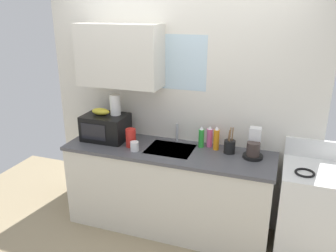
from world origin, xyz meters
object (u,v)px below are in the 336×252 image
microwave (106,127)px  utensil_crock (230,146)px  paper_towel_roll (115,105)px  dish_soap_bottle_green (201,137)px  cereal_canister (131,138)px  dish_soap_bottle_orange (216,139)px  stove_range (312,214)px  dish_soap_bottle_pink (210,137)px  mug_white (135,146)px  coffee_maker (254,147)px  banana_bunch (101,111)px

microwave → utensil_crock: (1.32, 0.07, -0.07)m
paper_towel_roll → dish_soap_bottle_green: (0.92, 0.07, -0.28)m
cereal_canister → utensil_crock: utensil_crock is taller
utensil_crock → dish_soap_bottle_orange: bearing=164.1°
dish_soap_bottle_green → paper_towel_roll: bearing=-175.4°
stove_range → utensil_crock: 0.97m
microwave → paper_towel_roll: size_ratio=2.09×
dish_soap_bottle_orange → cereal_canister: bearing=-165.9°
dish_soap_bottle_pink → dish_soap_bottle_orange: size_ratio=0.91×
paper_towel_roll → mug_white: paper_towel_roll is taller
coffee_maker → stove_range: bearing=-10.2°
dish_soap_bottle_pink → utensil_crock: 0.24m
dish_soap_bottle_pink → paper_towel_roll: bearing=-173.4°
banana_bunch → dish_soap_bottle_orange: banana_bunch is taller
stove_range → dish_soap_bottle_green: 1.25m
dish_soap_bottle_pink → dish_soap_bottle_orange: bearing=-34.4°
paper_towel_roll → dish_soap_bottle_pink: (1.00, 0.11, -0.28)m
microwave → dish_soap_bottle_orange: bearing=5.4°
banana_bunch → utensil_crock: banana_bunch is taller
banana_bunch → stove_range: bearing=-1.2°
cereal_canister → mug_white: 0.13m
banana_bunch → paper_towel_roll: paper_towel_roll is taller
stove_range → cereal_canister: cereal_canister is taller
dish_soap_bottle_pink → cereal_canister: dish_soap_bottle_pink is taller
dish_soap_bottle_orange → utensil_crock: bearing=-15.9°
stove_range → dish_soap_bottle_orange: 1.11m
banana_bunch → dish_soap_bottle_green: bearing=6.6°
microwave → mug_white: (0.42, -0.19, -0.09)m
microwave → banana_bunch: bearing=178.2°
microwave → coffee_maker: (1.55, 0.06, -0.03)m
coffee_maker → microwave: bearing=-177.8°
microwave → cereal_canister: 0.36m
banana_bunch → cereal_canister: banana_bunch is taller
banana_bunch → utensil_crock: 1.39m
microwave → dish_soap_bottle_green: size_ratio=2.06×
paper_towel_roll → stove_range: bearing=-2.7°
banana_bunch → cereal_canister: (0.39, -0.10, -0.21)m
coffee_maker → dish_soap_bottle_pink: (-0.45, 0.11, -0.00)m
stove_range → dish_soap_bottle_green: bearing=171.3°
dish_soap_bottle_pink → dish_soap_bottle_orange: (0.08, -0.06, 0.01)m
coffee_maker → dish_soap_bottle_orange: coffee_maker is taller
stove_range → coffee_maker: (-0.58, 0.10, 0.55)m
dish_soap_bottle_green → dish_soap_bottle_pink: size_ratio=1.01×
banana_bunch → dish_soap_bottle_pink: (1.15, 0.16, -0.20)m
cereal_canister → stove_range: bearing=1.7°
banana_bunch → coffee_maker: bearing=2.1°
dish_soap_bottle_green → mug_white: bearing=-152.4°
mug_white → dish_soap_bottle_green: bearing=27.6°
microwave → dish_soap_bottle_green: 1.03m
paper_towel_roll → dish_soap_bottle_orange: size_ratio=0.90×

